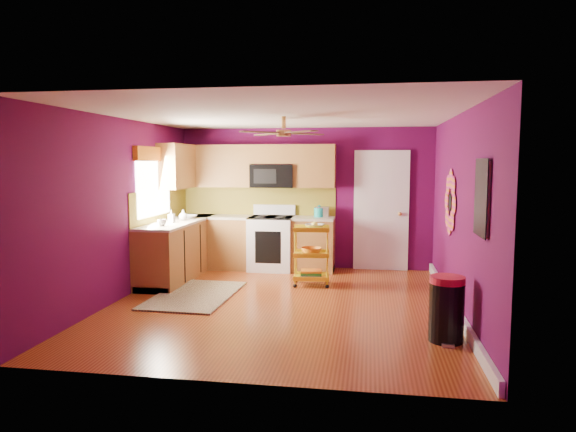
# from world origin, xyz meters

# --- Properties ---
(ground) EXTENTS (5.00, 5.00, 0.00)m
(ground) POSITION_xyz_m (0.00, 0.00, 0.00)
(ground) COLOR maroon
(ground) RESTS_ON ground
(room_envelope) EXTENTS (4.54, 5.04, 2.52)m
(room_envelope) POSITION_xyz_m (0.03, 0.00, 1.63)
(room_envelope) COLOR #51093F
(room_envelope) RESTS_ON ground
(lower_cabinets) EXTENTS (2.81, 2.31, 0.94)m
(lower_cabinets) POSITION_xyz_m (-1.35, 1.82, 0.43)
(lower_cabinets) COLOR brown
(lower_cabinets) RESTS_ON ground
(electric_range) EXTENTS (0.76, 0.66, 1.13)m
(electric_range) POSITION_xyz_m (-0.55, 2.17, 0.48)
(electric_range) COLOR white
(electric_range) RESTS_ON ground
(upper_cabinetry) EXTENTS (2.80, 2.30, 1.26)m
(upper_cabinetry) POSITION_xyz_m (-1.24, 2.17, 1.80)
(upper_cabinetry) COLOR brown
(upper_cabinetry) RESTS_ON ground
(left_window) EXTENTS (0.08, 1.35, 1.08)m
(left_window) POSITION_xyz_m (-2.22, 1.05, 1.74)
(left_window) COLOR white
(left_window) RESTS_ON ground
(panel_door) EXTENTS (0.95, 0.11, 2.15)m
(panel_door) POSITION_xyz_m (1.35, 2.47, 1.02)
(panel_door) COLOR white
(panel_door) RESTS_ON ground
(right_wall_art) EXTENTS (0.04, 2.74, 1.04)m
(right_wall_art) POSITION_xyz_m (2.23, -0.34, 1.44)
(right_wall_art) COLOR black
(right_wall_art) RESTS_ON ground
(ceiling_fan) EXTENTS (1.01, 1.01, 0.26)m
(ceiling_fan) POSITION_xyz_m (0.00, 0.20, 2.29)
(ceiling_fan) COLOR #BF8C3F
(ceiling_fan) RESTS_ON ground
(shag_rug) EXTENTS (1.11, 1.75, 0.02)m
(shag_rug) POSITION_xyz_m (-1.29, 0.22, 0.01)
(shag_rug) COLOR #2F1F0F
(shag_rug) RESTS_ON ground
(rolling_cart) EXTENTS (0.58, 0.45, 0.99)m
(rolling_cart) POSITION_xyz_m (0.28, 1.11, 0.51)
(rolling_cart) COLOR yellow
(rolling_cart) RESTS_ON ground
(trash_can) EXTENTS (0.37, 0.40, 0.70)m
(trash_can) POSITION_xyz_m (1.97, -1.13, 0.35)
(trash_can) COLOR black
(trash_can) RESTS_ON ground
(teal_kettle) EXTENTS (0.18, 0.18, 0.21)m
(teal_kettle) POSITION_xyz_m (0.28, 2.27, 1.02)
(teal_kettle) COLOR #16A8A0
(teal_kettle) RESTS_ON lower_cabinets
(toaster) EXTENTS (0.22, 0.15, 0.18)m
(toaster) POSITION_xyz_m (0.34, 2.29, 1.03)
(toaster) COLOR beige
(toaster) RESTS_ON lower_cabinets
(soap_bottle_a) EXTENTS (0.09, 0.09, 0.20)m
(soap_bottle_a) POSITION_xyz_m (-1.96, 1.08, 1.04)
(soap_bottle_a) COLOR #EA3F72
(soap_bottle_a) RESTS_ON lower_cabinets
(soap_bottle_b) EXTENTS (0.14, 0.14, 0.18)m
(soap_bottle_b) POSITION_xyz_m (-1.88, 1.40, 1.03)
(soap_bottle_b) COLOR white
(soap_bottle_b) RESTS_ON lower_cabinets
(counter_dish) EXTENTS (0.24, 0.24, 0.06)m
(counter_dish) POSITION_xyz_m (-1.88, 1.70, 0.97)
(counter_dish) COLOR white
(counter_dish) RESTS_ON lower_cabinets
(counter_cup) EXTENTS (0.13, 0.13, 0.10)m
(counter_cup) POSITION_xyz_m (-1.93, 0.63, 0.99)
(counter_cup) COLOR white
(counter_cup) RESTS_ON lower_cabinets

